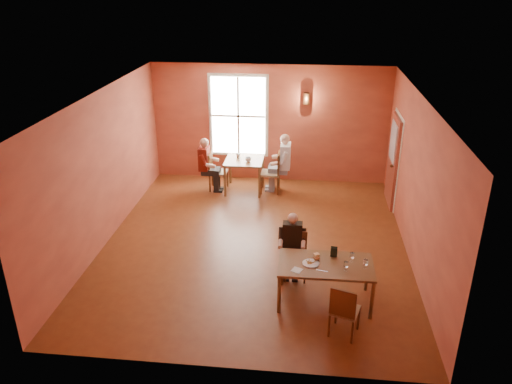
# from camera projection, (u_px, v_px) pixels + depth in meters

# --- Properties ---
(ground) EXTENTS (6.00, 7.00, 0.01)m
(ground) POSITION_uv_depth(u_px,v_px,m) (255.00, 243.00, 10.10)
(ground) COLOR brown
(ground) RESTS_ON ground
(wall_back) EXTENTS (6.00, 0.04, 3.00)m
(wall_back) POSITION_uv_depth(u_px,v_px,m) (270.00, 124.00, 12.69)
(wall_back) COLOR brown
(wall_back) RESTS_ON ground
(wall_front) EXTENTS (6.00, 0.04, 3.00)m
(wall_front) POSITION_uv_depth(u_px,v_px,m) (225.00, 276.00, 6.32)
(wall_front) COLOR brown
(wall_front) RESTS_ON ground
(wall_left) EXTENTS (0.04, 7.00, 3.00)m
(wall_left) POSITION_uv_depth(u_px,v_px,m) (103.00, 169.00, 9.80)
(wall_left) COLOR brown
(wall_left) RESTS_ON ground
(wall_right) EXTENTS (0.04, 7.00, 3.00)m
(wall_right) POSITION_uv_depth(u_px,v_px,m) (416.00, 181.00, 9.21)
(wall_right) COLOR brown
(wall_right) RESTS_ON ground
(ceiling) EXTENTS (6.00, 7.00, 0.04)m
(ceiling) POSITION_uv_depth(u_px,v_px,m) (255.00, 97.00, 8.90)
(ceiling) COLOR white
(ceiling) RESTS_ON wall_back
(window) EXTENTS (1.36, 0.10, 1.96)m
(window) POSITION_uv_depth(u_px,v_px,m) (238.00, 116.00, 12.64)
(window) COLOR white
(window) RESTS_ON wall_back
(door) EXTENTS (0.12, 1.04, 2.10)m
(door) POSITION_uv_depth(u_px,v_px,m) (392.00, 161.00, 11.49)
(door) COLOR maroon
(door) RESTS_ON ground
(wall_sconce) EXTENTS (0.16, 0.16, 0.28)m
(wall_sconce) POSITION_uv_depth(u_px,v_px,m) (306.00, 99.00, 12.22)
(wall_sconce) COLOR brown
(wall_sconce) RESTS_ON wall_back
(main_table) EXTENTS (1.53, 0.86, 0.72)m
(main_table) POSITION_uv_depth(u_px,v_px,m) (325.00, 283.00, 8.19)
(main_table) COLOR brown
(main_table) RESTS_ON ground
(chair_diner_main) EXTENTS (0.37, 0.37, 0.85)m
(chair_diner_main) POSITION_uv_depth(u_px,v_px,m) (296.00, 257.00, 8.81)
(chair_diner_main) COLOR #3C2010
(chair_diner_main) RESTS_ON ground
(diner_main) EXTENTS (0.45, 0.45, 1.13)m
(diner_main) POSITION_uv_depth(u_px,v_px,m) (296.00, 251.00, 8.72)
(diner_main) COLOR black
(diner_main) RESTS_ON ground
(chair_empty) EXTENTS (0.49, 0.49, 0.88)m
(chair_empty) POSITION_uv_depth(u_px,v_px,m) (345.00, 309.00, 7.42)
(chair_empty) COLOR #422011
(chair_empty) RESTS_ON ground
(plate_food) EXTENTS (0.30, 0.30, 0.04)m
(plate_food) POSITION_uv_depth(u_px,v_px,m) (311.00, 263.00, 8.04)
(plate_food) COLOR white
(plate_food) RESTS_ON main_table
(sandwich) EXTENTS (0.11, 0.11, 0.10)m
(sandwich) POSITION_uv_depth(u_px,v_px,m) (316.00, 257.00, 8.14)
(sandwich) COLOR #AD7F4C
(sandwich) RESTS_ON main_table
(goblet_a) EXTENTS (0.07, 0.07, 0.18)m
(goblet_a) POSITION_uv_depth(u_px,v_px,m) (352.00, 257.00, 8.07)
(goblet_a) COLOR white
(goblet_a) RESTS_ON main_table
(goblet_b) EXTENTS (0.08, 0.08, 0.18)m
(goblet_b) POSITION_uv_depth(u_px,v_px,m) (365.00, 264.00, 7.88)
(goblet_b) COLOR white
(goblet_b) RESTS_ON main_table
(goblet_c) EXTENTS (0.08, 0.08, 0.18)m
(goblet_c) POSITION_uv_depth(u_px,v_px,m) (346.00, 266.00, 7.82)
(goblet_c) COLOR white
(goblet_c) RESTS_ON main_table
(menu_stand) EXTENTS (0.11, 0.07, 0.18)m
(menu_stand) POSITION_uv_depth(u_px,v_px,m) (334.00, 252.00, 8.22)
(menu_stand) COLOR black
(menu_stand) RESTS_ON main_table
(knife) EXTENTS (0.19, 0.05, 0.00)m
(knife) POSITION_uv_depth(u_px,v_px,m) (322.00, 271.00, 7.86)
(knife) COLOR silver
(knife) RESTS_ON main_table
(napkin) EXTENTS (0.20, 0.20, 0.01)m
(napkin) POSITION_uv_depth(u_px,v_px,m) (297.00, 270.00, 7.88)
(napkin) COLOR white
(napkin) RESTS_ON main_table
(second_table) EXTENTS (0.92, 0.92, 0.82)m
(second_table) POSITION_uv_depth(u_px,v_px,m) (244.00, 175.00, 12.42)
(second_table) COLOR brown
(second_table) RESTS_ON ground
(chair_diner_white) EXTENTS (0.45, 0.45, 1.03)m
(chair_diner_white) POSITION_uv_depth(u_px,v_px,m) (270.00, 172.00, 12.31)
(chair_diner_white) COLOR brown
(chair_diner_white) RESTS_ON ground
(diner_white) EXTENTS (0.57, 0.57, 1.42)m
(diner_white) POSITION_uv_depth(u_px,v_px,m) (272.00, 165.00, 12.23)
(diner_white) COLOR silver
(diner_white) RESTS_ON ground
(chair_diner_maroon) EXTENTS (0.43, 0.43, 0.96)m
(chair_diner_maroon) POSITION_uv_depth(u_px,v_px,m) (219.00, 171.00, 12.45)
(chair_diner_maroon) COLOR #4C2911
(chair_diner_maroon) RESTS_ON ground
(diner_maroon) EXTENTS (0.53, 0.53, 1.31)m
(diner_maroon) POSITION_uv_depth(u_px,v_px,m) (217.00, 165.00, 12.38)
(diner_maroon) COLOR #561A22
(diner_maroon) RESTS_ON ground
(cup_a) EXTENTS (0.17, 0.17, 0.11)m
(cup_a) POSITION_uv_depth(u_px,v_px,m) (248.00, 159.00, 12.11)
(cup_a) COLOR white
(cup_a) RESTS_ON second_table
(cup_b) EXTENTS (0.12, 0.12, 0.10)m
(cup_b) POSITION_uv_depth(u_px,v_px,m) (238.00, 156.00, 12.38)
(cup_b) COLOR silver
(cup_b) RESTS_ON second_table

